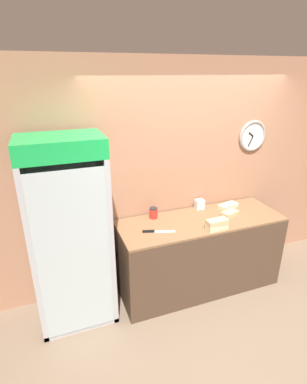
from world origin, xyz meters
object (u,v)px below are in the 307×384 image
Objects in this scene: sandwich_stack_middle at (217,222)px; napkin_dispenser at (199,204)px; sandwich_flat_right at (228,206)px; condiment_jar at (153,213)px; sandwich_flat_left at (230,213)px; sandwich_stack_bottom at (217,227)px; beverage_cooler at (69,225)px; chefs_knife at (154,231)px.

sandwich_stack_middle is 0.54m from napkin_dispenser.
sandwich_flat_right is 2.15× the size of condiment_jar.
condiment_jar is at bearing 163.39° from sandwich_flat_left.
sandwich_stack_bottom is at bearing 0.00° from sandwich_stack_middle.
sandwich_stack_middle is (-0.00, 0.00, 0.06)m from sandwich_stack_bottom.
napkin_dispenser is (1.60, 0.19, -0.11)m from beverage_cooler.
condiment_jar is at bearing 138.30° from sandwich_stack_bottom.
sandwich_stack_middle is 0.70× the size of chefs_knife.
beverage_cooler is 16.77× the size of napkin_dispenser.
sandwich_flat_right is (0.43, 0.43, -0.00)m from sandwich_stack_bottom.
napkin_dispenser is (0.07, 0.53, 0.03)m from sandwich_stack_bottom.
sandwich_stack_middle reaches higher than sandwich_stack_bottom.
chefs_knife is (-1.10, -0.25, -0.02)m from sandwich_flat_right.
condiment_jar is at bearing 176.27° from sandwich_flat_right.
beverage_cooler is 15.61× the size of condiment_jar.
sandwich_stack_bottom is 0.06m from sandwich_stack_middle.
sandwich_stack_bottom is at bearing -135.01° from sandwich_flat_right.
sandwich_flat_left is at bearing 35.51° from sandwich_stack_bottom.
napkin_dispenser is at bearing 6.63° from beverage_cooler.
beverage_cooler is at bearing 167.25° from sandwich_stack_bottom.
napkin_dispenser is at bearing 82.24° from sandwich_stack_middle.
sandwich_flat_left is at bearing -3.50° from beverage_cooler.
sandwich_flat_right is at bearing 2.48° from beverage_cooler.
napkin_dispenser is (-0.36, 0.10, 0.04)m from sandwich_flat_right.
sandwich_flat_left is 0.67× the size of chefs_knife.
condiment_jar reaches higher than sandwich_stack_middle.
sandwich_stack_middle is at bearing -144.49° from sandwich_flat_left.
sandwich_stack_bottom is at bearing -97.76° from napkin_dispenser.
sandwich_flat_left is (0.33, 0.23, -0.00)m from sandwich_stack_bottom.
chefs_knife is 0.82m from napkin_dispenser.
sandwich_flat_left is 0.39m from napkin_dispenser.
sandwich_stack_middle is 0.87× the size of sandwich_flat_right.
chefs_knife is (0.86, -0.17, -0.16)m from beverage_cooler.
sandwich_flat_right is 0.99m from condiment_jar.
sandwich_stack_middle is at bearing -41.70° from condiment_jar.
napkin_dispenser is at bearing 82.24° from sandwich_stack_bottom.
condiment_jar is (-0.88, 0.26, 0.04)m from sandwich_flat_left.
sandwich_flat_right is (0.11, 0.20, -0.00)m from sandwich_flat_left.
chefs_knife is 2.70× the size of condiment_jar.
sandwich_flat_left is at bearing -49.81° from napkin_dispenser.
sandwich_stack_middle reaches higher than sandwich_flat_right.
sandwich_stack_bottom is 0.70× the size of chefs_knife.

